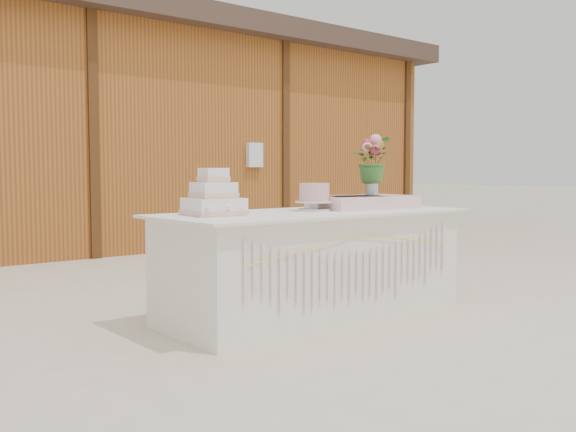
# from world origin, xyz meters

# --- Properties ---
(ground) EXTENTS (80.00, 80.00, 0.00)m
(ground) POSITION_xyz_m (0.00, 0.00, 0.00)
(ground) COLOR beige
(ground) RESTS_ON ground
(barn) EXTENTS (12.60, 4.60, 3.30)m
(barn) POSITION_xyz_m (-0.01, 5.99, 1.68)
(barn) COLOR #90571E
(barn) RESTS_ON ground
(cake_table) EXTENTS (2.40, 1.00, 0.77)m
(cake_table) POSITION_xyz_m (0.00, -0.00, 0.39)
(cake_table) COLOR white
(cake_table) RESTS_ON ground
(wedding_cake) EXTENTS (0.39, 0.39, 0.32)m
(wedding_cake) POSITION_xyz_m (-0.80, 0.12, 0.88)
(wedding_cake) COLOR white
(wedding_cake) RESTS_ON cake_table
(pink_cake_stand) EXTENTS (0.29, 0.29, 0.21)m
(pink_cake_stand) POSITION_xyz_m (0.05, 0.06, 0.89)
(pink_cake_stand) COLOR silver
(pink_cake_stand) RESTS_ON cake_table
(satin_runner) EXTENTS (0.86, 0.55, 0.10)m
(satin_runner) POSITION_xyz_m (0.55, 0.03, 0.82)
(satin_runner) COLOR beige
(satin_runner) RESTS_ON cake_table
(flower_vase) EXTENTS (0.11, 0.11, 0.15)m
(flower_vase) POSITION_xyz_m (0.65, 0.04, 0.95)
(flower_vase) COLOR silver
(flower_vase) RESTS_ON satin_runner
(bouquet) EXTENTS (0.42, 0.39, 0.37)m
(bouquet) POSITION_xyz_m (0.65, 0.04, 1.20)
(bouquet) COLOR #366A2A
(bouquet) RESTS_ON flower_vase
(loose_flowers) EXTENTS (0.22, 0.32, 0.02)m
(loose_flowers) POSITION_xyz_m (-0.95, 0.15, 0.78)
(loose_flowers) COLOR pink
(loose_flowers) RESTS_ON cake_table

